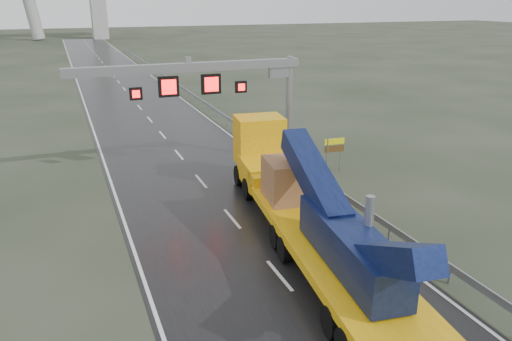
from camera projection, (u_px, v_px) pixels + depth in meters
name	position (u px, v px, depth m)	size (l,w,h in m)	color
ground	(327.00, 333.00, 16.98)	(400.00, 400.00, 0.00)	#282F21
road	(140.00, 107.00, 52.17)	(11.00, 200.00, 0.02)	black
guardrail	(224.00, 116.00, 45.25)	(0.20, 140.00, 1.40)	gray
sign_gantry	(222.00, 85.00, 31.71)	(14.90, 1.20, 7.42)	#A3A4A0
heavy_haul_truck	(300.00, 198.00, 23.42)	(5.69, 21.51, 5.01)	yellow
exit_sign_pair	(334.00, 148.00, 32.22)	(1.37, 0.16, 2.34)	gray
striped_barrier	(299.00, 148.00, 35.88)	(0.72, 0.39, 1.21)	red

